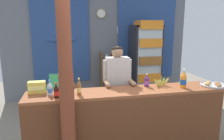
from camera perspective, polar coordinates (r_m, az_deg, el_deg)
ground_plane at (r=4.16m, az=0.65°, el=-15.34°), size 8.14×8.14×0.00m
back_wall_curtained at (r=5.62m, az=-3.26°, el=7.54°), size 4.83×0.22×2.89m
stall_counter at (r=3.19m, az=4.52°, el=-12.59°), size 2.94×0.50×0.96m
timber_post at (r=2.62m, az=-12.36°, el=-2.18°), size 0.20×0.18×2.67m
drink_fridge at (r=5.35m, az=9.09°, el=3.15°), size 0.67×0.72×2.03m
bottle_shelf_rack at (r=5.51m, az=-0.70°, el=-1.30°), size 0.48×0.28×1.25m
plastic_lawn_chair at (r=4.78m, az=-14.85°, el=-5.71°), size 0.58×0.58×0.86m
shopkeeper at (r=3.54m, az=1.45°, el=-3.11°), size 0.49×0.42×1.58m
soda_bottle_orange_soda at (r=3.42m, az=18.78°, el=-2.52°), size 0.09×0.09×0.30m
soda_bottle_water at (r=3.04m, az=-16.47°, el=-4.86°), size 0.07×0.07×0.21m
soda_bottle_grape_soda at (r=3.36m, az=9.38°, el=-2.97°), size 0.08×0.08×0.21m
soda_bottle_iced_tea at (r=2.94m, az=-8.93°, el=-4.78°), size 0.06×0.06×0.24m
soda_bottle_cola at (r=2.89m, az=-14.86°, el=-5.65°), size 0.07×0.07×0.21m
snack_box_instant_noodle at (r=3.19m, az=-19.68°, el=-4.40°), size 0.24×0.13×0.16m
pastry_tray at (r=3.72m, az=25.64°, el=-3.61°), size 0.39×0.39×0.07m
banana_bunch at (r=3.43m, az=13.18°, el=-3.28°), size 0.28×0.06×0.16m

